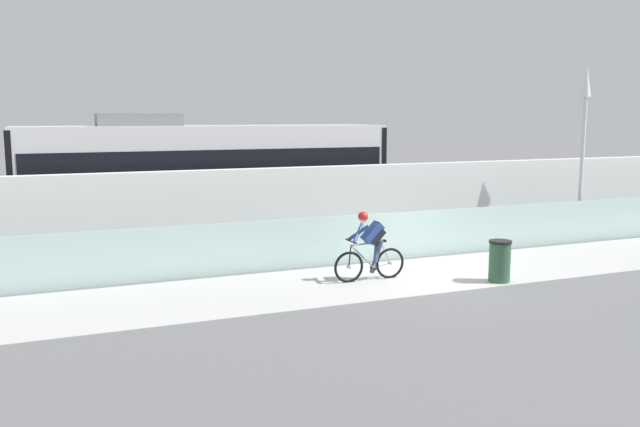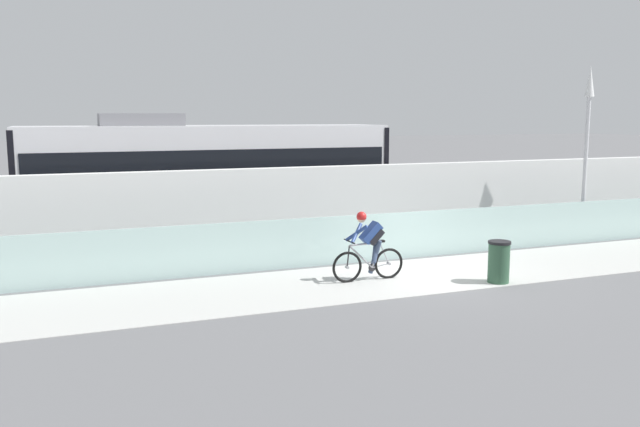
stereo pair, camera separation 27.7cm
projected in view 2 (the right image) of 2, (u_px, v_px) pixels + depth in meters
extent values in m
plane|color=slate|center=(430.00, 274.00, 15.83)|extent=(200.00, 200.00, 0.00)
cube|color=beige|center=(430.00, 274.00, 15.83)|extent=(32.00, 3.20, 0.01)
cube|color=silver|center=(394.00, 236.00, 17.44)|extent=(32.00, 0.05, 1.24)
cube|color=white|center=(365.00, 206.00, 19.02)|extent=(32.00, 0.36, 2.36)
cube|color=#595654|center=(332.00, 233.00, 21.47)|extent=(32.00, 0.08, 0.01)
cube|color=#595654|center=(316.00, 226.00, 22.79)|extent=(32.00, 0.08, 0.01)
cube|color=silver|center=(210.00, 176.00, 20.48)|extent=(11.00, 2.50, 3.10)
cube|color=black|center=(209.00, 165.00, 20.43)|extent=(10.56, 2.54, 1.04)
cube|color=orange|center=(211.00, 220.00, 20.68)|extent=(10.78, 2.53, 0.28)
cube|color=slate|center=(141.00, 120.00, 19.51)|extent=(2.40, 1.10, 0.36)
cube|color=#232326|center=(92.00, 233.00, 19.43)|extent=(1.40, 1.88, 0.20)
cylinder|color=black|center=(93.00, 239.00, 18.77)|extent=(0.60, 0.10, 0.60)
cylinder|color=black|center=(90.00, 231.00, 20.10)|extent=(0.60, 0.10, 0.60)
cube|color=#232326|center=(316.00, 219.00, 21.98)|extent=(1.40, 1.88, 0.20)
cylinder|color=black|center=(324.00, 224.00, 21.33)|extent=(0.60, 0.10, 0.60)
cylinder|color=black|center=(308.00, 218.00, 22.65)|extent=(0.60, 0.10, 0.60)
cube|color=black|center=(16.00, 183.00, 18.50)|extent=(0.16, 2.54, 2.94)
cube|color=black|center=(369.00, 171.00, 22.46)|extent=(0.16, 2.54, 2.94)
torus|color=black|center=(347.00, 267.00, 14.99)|extent=(0.72, 0.06, 0.72)
cylinder|color=#99999E|center=(347.00, 267.00, 14.99)|extent=(0.07, 0.10, 0.07)
torus|color=black|center=(389.00, 263.00, 15.37)|extent=(0.72, 0.06, 0.72)
cylinder|color=#99999E|center=(389.00, 263.00, 15.37)|extent=(0.07, 0.10, 0.07)
cylinder|color=#99999E|center=(361.00, 257.00, 15.08)|extent=(0.60, 0.04, 0.58)
cylinder|color=#99999E|center=(376.00, 255.00, 15.21)|extent=(0.22, 0.04, 0.59)
cylinder|color=#99999E|center=(365.00, 244.00, 15.07)|extent=(0.76, 0.04, 0.07)
cylinder|color=#99999E|center=(380.00, 266.00, 15.30)|extent=(0.43, 0.03, 0.09)
cylinder|color=#99999E|center=(384.00, 253.00, 15.29)|extent=(0.27, 0.02, 0.53)
cylinder|color=black|center=(348.00, 257.00, 14.96)|extent=(0.08, 0.03, 0.49)
cube|color=black|center=(380.00, 241.00, 15.20)|extent=(0.24, 0.10, 0.05)
cylinder|color=black|center=(349.00, 241.00, 14.92)|extent=(0.03, 0.58, 0.03)
cylinder|color=#262628|center=(372.00, 268.00, 15.22)|extent=(0.18, 0.02, 0.18)
cube|color=navy|center=(371.00, 233.00, 15.09)|extent=(0.50, 0.28, 0.51)
cube|color=black|center=(375.00, 236.00, 15.14)|extent=(0.38, 0.30, 0.38)
sphere|color=beige|center=(361.00, 218.00, 14.95)|extent=(0.20, 0.20, 0.20)
sphere|color=red|center=(361.00, 217.00, 14.95)|extent=(0.23, 0.23, 0.23)
cylinder|color=navy|center=(357.00, 233.00, 14.96)|extent=(0.44, 0.41, 0.41)
cylinder|color=navy|center=(357.00, 233.00, 14.96)|extent=(0.44, 0.41, 0.41)
cylinder|color=#384766|center=(375.00, 257.00, 15.21)|extent=(0.29, 0.33, 0.80)
cylinder|color=#384766|center=(375.00, 251.00, 15.19)|extent=(0.29, 0.33, 0.54)
cylinder|color=gray|center=(581.00, 237.00, 20.17)|extent=(0.24, 0.24, 0.20)
cylinder|color=silver|center=(585.00, 168.00, 19.86)|extent=(0.12, 0.12, 4.20)
cone|color=white|center=(590.00, 81.00, 19.49)|extent=(0.28, 0.28, 0.90)
cylinder|color=#33593F|center=(499.00, 263.00, 14.98)|extent=(0.48, 0.48, 0.90)
cylinder|color=black|center=(500.00, 242.00, 14.91)|extent=(0.51, 0.51, 0.06)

